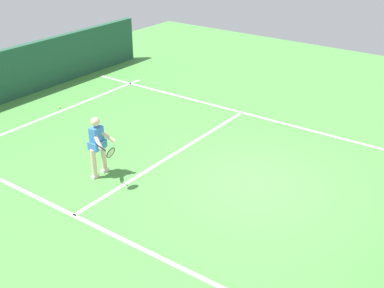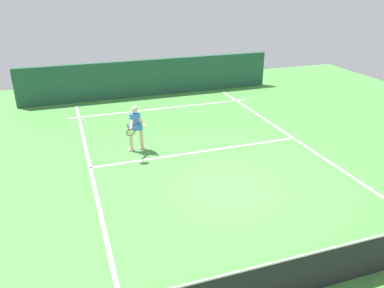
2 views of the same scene
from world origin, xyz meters
name	(u,v)px [view 2 (image 2 of 2)]	position (x,y,z in m)	size (l,w,h in m)	color
ground_plane	(232,188)	(0.00, 0.00, 0.00)	(25.70, 25.70, 0.00)	#4C9342
court_back_wall	(150,78)	(0.00, -9.58, 0.87)	(12.16, 0.24, 1.74)	#23513D
baseline_marking	(162,108)	(0.00, -7.38, 0.00)	(8.16, 0.10, 0.01)	white
service_line_marking	(200,152)	(0.00, -2.54, 0.00)	(7.16, 0.10, 0.01)	white
sideline_left_marking	(340,169)	(-3.58, 0.00, 0.00)	(0.10, 17.77, 0.01)	white
sideline_right_marking	(100,212)	(3.58, 0.00, 0.00)	(0.10, 17.77, 0.01)	white
court_net	(322,269)	(0.00, 3.94, 0.47)	(7.84, 0.08, 1.00)	#4C4C51
tennis_player	(135,127)	(1.97, -3.33, 0.85)	(0.75, 0.96, 1.55)	beige
tennis_ball_mid	(169,105)	(-0.38, -7.62, 0.03)	(0.07, 0.07, 0.07)	#D1E533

